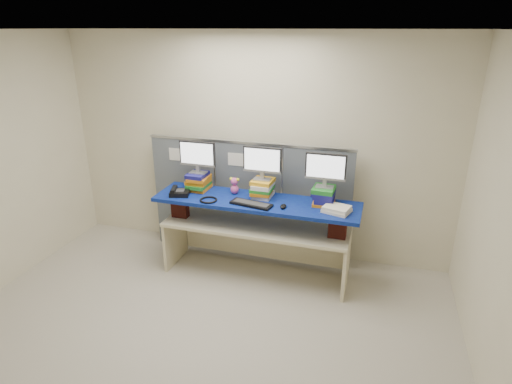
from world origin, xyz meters
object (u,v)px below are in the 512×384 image
(monitor_left, at_px, (197,155))
(desk_phone, at_px, (179,192))
(desk, at_px, (256,235))
(monitor_center, at_px, (262,162))
(keyboard, at_px, (251,204))
(monitor_right, at_px, (326,168))
(blue_board, at_px, (256,202))

(monitor_left, distance_m, desk_phone, 0.49)
(monitor_left, relative_size, desk_phone, 1.68)
(desk, xyz_separation_m, monitor_center, (0.04, 0.12, 0.87))
(desk, relative_size, keyboard, 4.40)
(monitor_right, bearing_deg, monitor_left, 180.00)
(desk, xyz_separation_m, monitor_left, (-0.76, 0.13, 0.88))
(blue_board, height_order, keyboard, keyboard)
(monitor_left, bearing_deg, monitor_right, -0.00)
(desk, bearing_deg, monitor_center, 72.02)
(monitor_left, xyz_separation_m, keyboard, (0.75, -0.28, -0.42))
(blue_board, xyz_separation_m, keyboard, (-0.01, -0.15, 0.04))
(desk, height_order, monitor_left, monitor_left)
(monitor_left, xyz_separation_m, monitor_right, (1.51, -0.02, -0.02))
(blue_board, xyz_separation_m, desk_phone, (-0.91, -0.10, 0.06))
(monitor_right, bearing_deg, blue_board, -171.09)
(monitor_right, height_order, keyboard, monitor_right)
(blue_board, xyz_separation_m, monitor_center, (0.04, 0.12, 0.45))
(desk_phone, bearing_deg, monitor_left, 39.62)
(desk_phone, bearing_deg, keyboard, -19.21)
(monitor_center, xyz_separation_m, keyboard, (-0.05, -0.27, -0.42))
(blue_board, relative_size, monitor_right, 5.32)
(blue_board, bearing_deg, keyboard, -92.79)
(monitor_right, bearing_deg, keyboard, -160.29)
(desk, distance_m, monitor_left, 1.17)
(monitor_right, bearing_deg, desk, -171.09)
(monitor_left, xyz_separation_m, desk_phone, (-0.16, -0.23, -0.40))
(monitor_center, bearing_deg, desk, -107.98)
(keyboard, bearing_deg, desk, 97.22)
(desk, height_order, blue_board, blue_board)
(monitor_left, bearing_deg, monitor_center, -0.00)
(keyboard, xyz_separation_m, desk_phone, (-0.91, 0.05, 0.02))
(monitor_center, bearing_deg, blue_board, -107.98)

